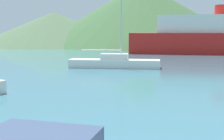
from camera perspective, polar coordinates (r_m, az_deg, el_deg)
sailboat_inner at (r=29.64m, az=0.44°, el=1.41°), size 8.77×3.26×8.14m
ferry_distant at (r=52.50m, az=19.23°, el=5.80°), size 29.42×14.63×7.54m
hill_west at (r=80.29m, az=-10.58°, el=7.45°), size 38.93×38.93×8.30m
hill_central at (r=81.54m, az=5.47°, el=10.17°), size 53.88×53.88×15.79m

